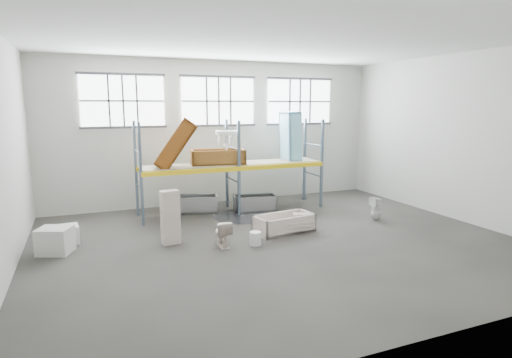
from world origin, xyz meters
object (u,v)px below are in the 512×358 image
cistern_tall (170,217)px  blue_tub_upright (290,137)px  carton_near (55,240)px  steel_tub_left (195,204)px  bucket (255,238)px  bathtub_beige (284,223)px  toilet_white (376,208)px  rust_tub_flat (218,157)px  toilet_beige (222,233)px  steel_tub_right (255,203)px

cistern_tall → blue_tub_upright: size_ratio=0.81×
cistern_tall → carton_near: (-2.68, 0.34, -0.38)m
steel_tub_left → bucket: 3.91m
bathtub_beige → cistern_tall: (-3.10, 0.20, 0.44)m
toilet_white → steel_tub_left: size_ratio=0.50×
bathtub_beige → rust_tub_flat: rust_tub_flat is taller
bathtub_beige → toilet_beige: (-1.95, -0.49, 0.09)m
steel_tub_left → steel_tub_right: size_ratio=1.05×
steel_tub_right → steel_tub_left: bearing=162.4°
toilet_white → blue_tub_upright: blue_tub_upright is taller
toilet_white → blue_tub_upright: bearing=-156.5°
steel_tub_left → rust_tub_flat: 1.74m
blue_tub_upright → cistern_tall: bearing=-150.5°
blue_tub_upright → rust_tub_flat: bearing=-178.5°
toilet_beige → cistern_tall: (-1.15, 0.69, 0.35)m
toilet_beige → cistern_tall: cistern_tall is taller
toilet_beige → blue_tub_upright: (3.56, 3.35, 2.06)m
steel_tub_left → blue_tub_upright: 3.96m
steel_tub_left → rust_tub_flat: rust_tub_flat is taller
cistern_tall → bucket: size_ratio=4.04×
toilet_beige → bucket: (0.78, -0.24, -0.16)m
bathtub_beige → bucket: (-1.16, -0.73, -0.07)m
bucket → blue_tub_upright: bearing=52.2°
bathtub_beige → toilet_white: (3.13, 0.03, 0.12)m
rust_tub_flat → carton_near: (-4.76, -2.25, -1.51)m
carton_near → toilet_white: bearing=-3.3°
steel_tub_right → rust_tub_flat: bearing=168.3°
toilet_white → carton_near: bearing=-98.0°
bathtub_beige → rust_tub_flat: size_ratio=0.96×
toilet_white → blue_tub_upright: 3.80m
cistern_tall → bucket: (1.93, -0.93, -0.52)m
bathtub_beige → cistern_tall: size_ratio=1.20×
bathtub_beige → toilet_beige: toilet_beige is taller
bucket → cistern_tall: bearing=154.4°
toilet_beige → carton_near: toilet_beige is taller
steel_tub_right → bucket: bearing=-112.0°
bathtub_beige → cistern_tall: 3.14m
bathtub_beige → steel_tub_right: steel_tub_right is taller
toilet_white → rust_tub_flat: rust_tub_flat is taller
rust_tub_flat → blue_tub_upright: size_ratio=1.01×
toilet_beige → blue_tub_upright: blue_tub_upright is taller
toilet_beige → cistern_tall: bearing=-28.1°
bathtub_beige → toilet_beige: 2.01m
steel_tub_left → blue_tub_upright: bearing=-4.8°
toilet_white → toilet_beige: bearing=-88.9°
blue_tub_upright → bathtub_beige: bearing=-119.5°
toilet_white → rust_tub_flat: bearing=-128.4°
toilet_beige → rust_tub_flat: (0.93, 3.28, 1.49)m
carton_near → rust_tub_flat: bearing=25.3°
carton_near → steel_tub_right: bearing=18.7°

